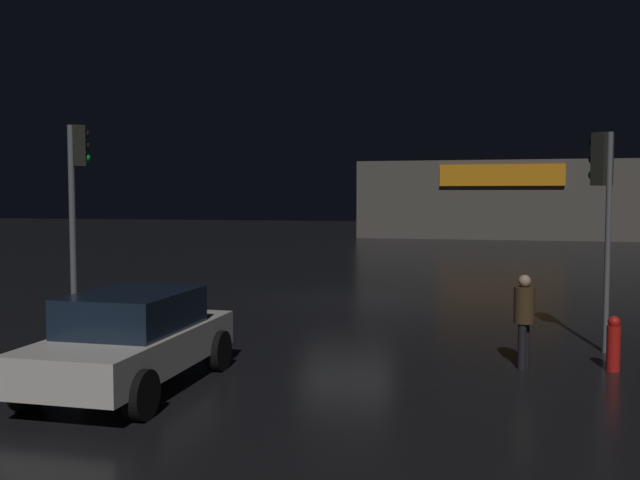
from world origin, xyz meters
name	(u,v)px	position (x,y,z in m)	size (l,w,h in m)	color
ground_plane	(346,300)	(0.00, 0.00, 0.00)	(120.00, 120.00, 0.00)	black
store_building	(499,200)	(4.70, 32.58, 2.61)	(19.03, 9.22, 5.22)	#4C4742
traffic_signal_main	(76,184)	(-5.26, -4.77, 3.13)	(0.43, 0.42, 4.44)	#595B60
traffic_signal_opposite	(602,182)	(5.78, -5.26, 3.11)	(0.43, 0.42, 4.01)	#595B60
car_near	(133,338)	(-1.36, -9.53, 0.75)	(1.89, 3.99, 1.44)	silver
pedestrian	(524,314)	(4.36, -6.92, 0.90)	(0.43, 0.43, 1.56)	black
fire_hydrant	(613,344)	(5.78, -6.79, 0.45)	(0.22, 0.22, 0.91)	red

